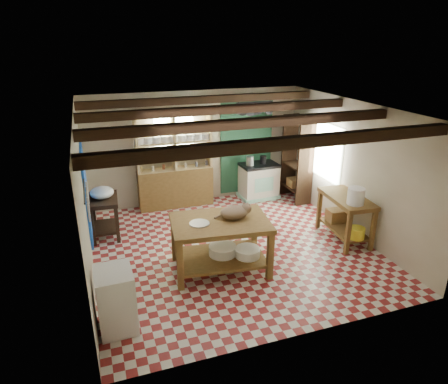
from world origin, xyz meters
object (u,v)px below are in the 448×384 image
object	(u,v)px
stove	(259,181)
prep_table	(105,217)
work_table	(220,245)
white_cabinet	(116,300)
cat	(234,212)
right_counter	(345,218)

from	to	relation	value
stove	prep_table	xyz separation A→B (m)	(-3.67, -0.88, -0.03)
work_table	white_cabinet	size ratio (longest dim) A/B	1.83
work_table	cat	world-z (taller)	cat
work_table	white_cabinet	xyz separation A→B (m)	(-1.78, -0.94, -0.02)
work_table	cat	size ratio (longest dim) A/B	3.38
work_table	stove	distance (m)	3.35
prep_table	cat	world-z (taller)	cat
right_counter	cat	bearing A→B (deg)	-169.78
work_table	stove	bearing A→B (deg)	62.00
stove	cat	xyz separation A→B (m)	(-1.65, -2.73, 0.58)
work_table	stove	size ratio (longest dim) A/B	1.81
prep_table	cat	distance (m)	2.80
work_table	cat	xyz separation A→B (m)	(0.25, 0.02, 0.56)
stove	cat	distance (m)	3.24
work_table	white_cabinet	bearing A→B (deg)	-145.42
prep_table	right_counter	size ratio (longest dim) A/B	0.66
stove	white_cabinet	distance (m)	5.22
work_table	stove	xyz separation A→B (m)	(1.91, 2.75, -0.02)
work_table	prep_table	distance (m)	2.57
stove	right_counter	size ratio (longest dim) A/B	0.71
work_table	right_counter	bearing A→B (deg)	12.26
prep_table	cat	xyz separation A→B (m)	(2.02, -1.85, 0.60)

